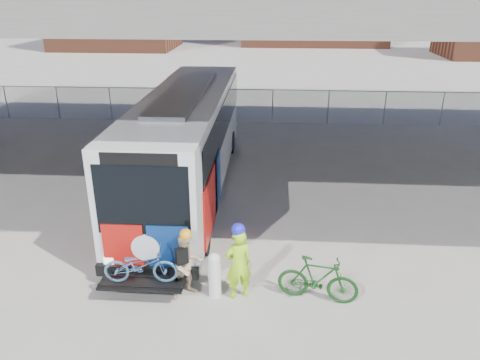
# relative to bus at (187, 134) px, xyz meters

# --- Properties ---
(ground) EXTENTS (160.00, 160.00, 0.00)m
(ground) POSITION_rel_bus_xyz_m (2.00, -2.61, -2.11)
(ground) COLOR #9E9991
(ground) RESTS_ON ground
(bus) EXTENTS (2.67, 12.91, 3.69)m
(bus) POSITION_rel_bus_xyz_m (0.00, 0.00, 0.00)
(bus) COLOR silver
(bus) RESTS_ON ground
(chainlink_fence) EXTENTS (30.00, 0.06, 30.00)m
(chainlink_fence) POSITION_rel_bus_xyz_m (2.00, 9.39, -0.68)
(chainlink_fence) COLOR gray
(chainlink_fence) RESTS_ON ground
(brick_buildings) EXTENTS (54.00, 22.00, 12.00)m
(brick_buildings) POSITION_rel_bus_xyz_m (3.23, 45.61, 3.31)
(brick_buildings) COLOR brown
(brick_buildings) RESTS_ON ground
(bollard) EXTENTS (0.30, 0.30, 1.17)m
(bollard) POSITION_rel_bus_xyz_m (1.70, -6.32, -1.48)
(bollard) COLOR silver
(bollard) RESTS_ON ground
(cyclist_hivis) EXTENTS (0.78, 0.66, 1.98)m
(cyclist_hivis) POSITION_rel_bus_xyz_m (2.26, -6.32, -1.15)
(cyclist_hivis) COLOR #A5F319
(cyclist_hivis) RESTS_ON ground
(cyclist_tan) EXTENTS (1.00, 0.96, 1.79)m
(cyclist_tan) POSITION_rel_bus_xyz_m (1.04, -6.33, -1.26)
(cyclist_tan) COLOR tan
(cyclist_tan) RESTS_ON ground
(bike_parked) EXTENTS (1.97, 0.89, 1.14)m
(bike_parked) POSITION_rel_bus_xyz_m (4.14, -6.32, -1.54)
(bike_parked) COLOR #164617
(bike_parked) RESTS_ON ground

